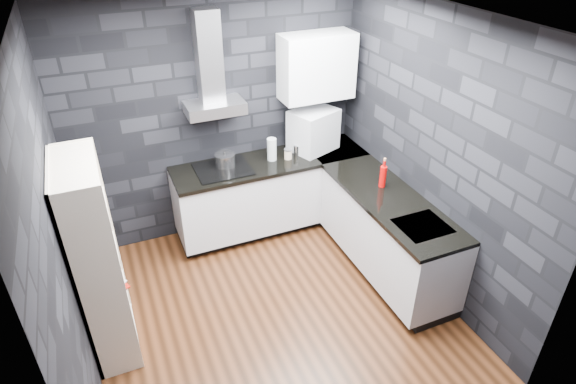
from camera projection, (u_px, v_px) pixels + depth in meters
ground at (273, 310)px, 4.65m from camera, size 3.20×3.20×0.00m
ceiling at (266, 20)px, 3.23m from camera, size 3.20×3.20×0.00m
wall_back at (216, 119)px, 5.22m from camera, size 3.20×0.05×2.70m
wall_front at (376, 332)px, 2.67m from camera, size 3.20×0.05×2.70m
wall_left at (56, 238)px, 3.40m from camera, size 0.05×3.20×2.70m
wall_right at (432, 155)px, 4.48m from camera, size 0.05×3.20×2.70m
toekick_back at (271, 221)px, 5.84m from camera, size 2.18×0.50×0.10m
toekick_right at (386, 264)px, 5.15m from camera, size 0.50×1.78×0.10m
counter_back_cab at (271, 192)px, 5.58m from camera, size 2.20×0.60×0.76m
counter_right_cab at (387, 233)px, 4.91m from camera, size 0.60×1.80×0.76m
counter_back_top at (271, 162)px, 5.37m from camera, size 2.20×0.62×0.04m
counter_right_top at (390, 200)px, 4.70m from camera, size 0.62×1.80×0.04m
counter_corner_top at (334, 149)px, 5.64m from camera, size 0.62×0.62×0.04m
hood_body at (215, 108)px, 4.94m from camera, size 0.60×0.34×0.12m
hood_chimney at (209, 56)px, 4.72m from camera, size 0.24×0.20×0.90m
upper_cabinet at (317, 67)px, 5.16m from camera, size 0.80×0.35×0.70m
cooktop at (223, 169)px, 5.18m from camera, size 0.58×0.50×0.01m
sink_rim at (423, 226)px, 4.30m from camera, size 0.44×0.40×0.01m
pot at (225, 160)px, 5.20m from camera, size 0.23×0.23×0.13m
glass_vase at (272, 149)px, 5.31m from camera, size 0.13×0.13×0.26m
storage_jar at (288, 154)px, 5.37m from camera, size 0.09×0.09×0.10m
utensil_crock at (298, 150)px, 5.46m from camera, size 0.10×0.10×0.12m
appliance_garage at (313, 131)px, 5.49m from camera, size 0.60×0.54×0.50m
red_bottle at (383, 177)px, 4.82m from camera, size 0.07×0.07×0.22m
bookshelf at (98, 262)px, 3.87m from camera, size 0.56×0.86×1.80m
fruit_bowl at (97, 263)px, 3.80m from camera, size 0.29×0.29×0.06m
book_red at (105, 282)px, 4.15m from camera, size 0.16×0.09×0.22m
book_second at (102, 276)px, 4.18m from camera, size 0.13×0.12×0.22m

